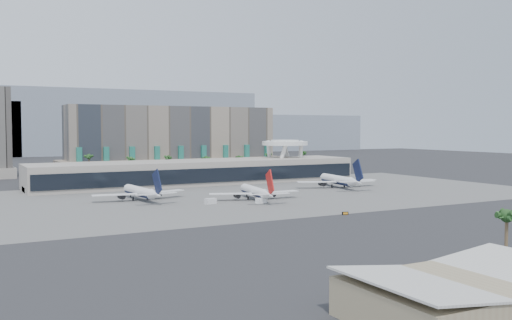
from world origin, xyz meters
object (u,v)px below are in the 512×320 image
service_vehicle_b (261,201)px  taxiway_sign (345,213)px  airliner_left (141,192)px  airliner_right (339,180)px  service_vehicle_a (210,201)px  airliner_centre (256,192)px

service_vehicle_b → taxiway_sign: (10.61, -38.38, -0.52)m
airliner_left → taxiway_sign: 84.07m
airliner_right → taxiway_sign: bearing=-116.2°
taxiway_sign → service_vehicle_b: bearing=123.2°
service_vehicle_a → service_vehicle_b: bearing=-36.3°
taxiway_sign → airliner_right: bearing=72.4°
airliner_right → taxiway_sign: (-49.83, -70.24, -3.26)m
airliner_right → taxiway_sign: size_ratio=19.41×
service_vehicle_b → taxiway_sign: size_ratio=1.79×
airliner_centre → service_vehicle_a: airliner_centre is taller
airliner_left → service_vehicle_a: (19.82, -23.11, -2.37)m
airliner_right → service_vehicle_a: (-78.16, -24.49, -2.69)m
service_vehicle_a → taxiway_sign: bearing=-71.9°
service_vehicle_a → taxiway_sign: 53.81m
airliner_centre → service_vehicle_b: 10.85m
airliner_left → airliner_centre: bearing=-30.7°
taxiway_sign → airliner_centre: bearing=116.4°
taxiway_sign → service_vehicle_a: bearing=139.5°
airliner_left → taxiway_sign: airliner_left is taller
airliner_centre → airliner_right: 61.25m
airliner_centre → service_vehicle_a: bearing=-163.1°
airliner_centre → taxiway_sign: 49.13m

